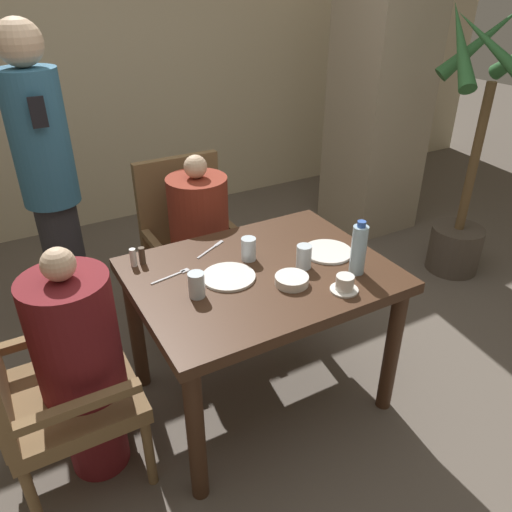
# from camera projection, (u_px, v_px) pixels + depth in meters

# --- Properties ---
(ground_plane) EXTENTS (16.00, 16.00, 0.00)m
(ground_plane) POSITION_uv_depth(u_px,v_px,m) (260.00, 393.00, 2.51)
(ground_plane) COLOR #60564C
(wall_back) EXTENTS (8.00, 0.06, 2.80)m
(wall_back) POSITION_uv_depth(u_px,v_px,m) (97.00, 41.00, 3.64)
(wall_back) COLOR beige
(wall_back) RESTS_ON ground_plane
(pillar_stone) EXTENTS (0.58, 0.58, 2.70)m
(pillar_stone) POSITION_uv_depth(u_px,v_px,m) (385.00, 51.00, 3.58)
(pillar_stone) COLOR tan
(pillar_stone) RESTS_ON ground_plane
(dining_table) EXTENTS (1.09, 0.84, 0.72)m
(dining_table) POSITION_uv_depth(u_px,v_px,m) (261.00, 291.00, 2.20)
(dining_table) COLOR #422819
(dining_table) RESTS_ON ground_plane
(chair_left_side) EXTENTS (0.50, 0.50, 0.95)m
(chair_left_side) POSITION_uv_depth(u_px,v_px,m) (43.00, 385.00, 1.86)
(chair_left_side) COLOR brown
(chair_left_side) RESTS_ON ground_plane
(diner_in_left_chair) EXTENTS (0.32, 0.32, 1.04)m
(diner_in_left_chair) POSITION_uv_depth(u_px,v_px,m) (81.00, 365.00, 1.90)
(diner_in_left_chair) COLOR maroon
(diner_in_left_chair) RESTS_ON ground_plane
(chair_far_side) EXTENTS (0.50, 0.50, 0.95)m
(chair_far_side) POSITION_uv_depth(u_px,v_px,m) (190.00, 239.00, 2.88)
(chair_far_side) COLOR brown
(chair_far_side) RESTS_ON ground_plane
(diner_in_far_chair) EXTENTS (0.32, 0.32, 1.04)m
(diner_in_far_chair) POSITION_uv_depth(u_px,v_px,m) (200.00, 244.00, 2.75)
(diner_in_far_chair) COLOR maroon
(diner_in_far_chair) RESTS_ON ground_plane
(standing_host) EXTENTS (0.28, 0.32, 1.67)m
(standing_host) POSITION_uv_depth(u_px,v_px,m) (49.00, 181.00, 2.57)
(standing_host) COLOR #2D2D33
(standing_host) RESTS_ON ground_plane
(potted_palm) EXTENTS (0.74, 0.75, 1.74)m
(potted_palm) POSITION_uv_depth(u_px,v_px,m) (473.00, 170.00, 3.19)
(potted_palm) COLOR #4C4238
(potted_palm) RESTS_ON ground_plane
(plate_main_left) EXTENTS (0.23, 0.23, 0.01)m
(plate_main_left) POSITION_uv_depth(u_px,v_px,m) (328.00, 252.00, 2.28)
(plate_main_left) COLOR white
(plate_main_left) RESTS_ON dining_table
(plate_main_right) EXTENTS (0.23, 0.23, 0.01)m
(plate_main_right) POSITION_uv_depth(u_px,v_px,m) (229.00, 277.00, 2.09)
(plate_main_right) COLOR white
(plate_main_right) RESTS_ON dining_table
(teacup_with_saucer) EXTENTS (0.12, 0.12, 0.07)m
(teacup_with_saucer) POSITION_uv_depth(u_px,v_px,m) (345.00, 284.00, 2.00)
(teacup_with_saucer) COLOR white
(teacup_with_saucer) RESTS_ON dining_table
(bowl_small) EXTENTS (0.14, 0.14, 0.04)m
(bowl_small) POSITION_uv_depth(u_px,v_px,m) (292.00, 280.00, 2.05)
(bowl_small) COLOR white
(bowl_small) RESTS_ON dining_table
(water_bottle) EXTENTS (0.06, 0.06, 0.24)m
(water_bottle) POSITION_uv_depth(u_px,v_px,m) (359.00, 249.00, 2.08)
(water_bottle) COLOR #A3C6DB
(water_bottle) RESTS_ON dining_table
(glass_tall_near) EXTENTS (0.07, 0.07, 0.11)m
(glass_tall_near) POSITION_uv_depth(u_px,v_px,m) (197.00, 285.00, 1.95)
(glass_tall_near) COLOR silver
(glass_tall_near) RESTS_ON dining_table
(glass_tall_mid) EXTENTS (0.07, 0.07, 0.11)m
(glass_tall_mid) POSITION_uv_depth(u_px,v_px,m) (304.00, 257.00, 2.15)
(glass_tall_mid) COLOR silver
(glass_tall_mid) RESTS_ON dining_table
(glass_tall_far) EXTENTS (0.07, 0.07, 0.11)m
(glass_tall_far) POSITION_uv_depth(u_px,v_px,m) (249.00, 249.00, 2.21)
(glass_tall_far) COLOR silver
(glass_tall_far) RESTS_ON dining_table
(salt_shaker) EXTENTS (0.03, 0.03, 0.08)m
(salt_shaker) POSITION_uv_depth(u_px,v_px,m) (133.00, 257.00, 2.16)
(salt_shaker) COLOR white
(salt_shaker) RESTS_ON dining_table
(pepper_shaker) EXTENTS (0.03, 0.03, 0.08)m
(pepper_shaker) POSITION_uv_depth(u_px,v_px,m) (142.00, 256.00, 2.18)
(pepper_shaker) COLOR #4C3D2D
(pepper_shaker) RESTS_ON dining_table
(fork_beside_plate) EXTENTS (0.18, 0.05, 0.00)m
(fork_beside_plate) POSITION_uv_depth(u_px,v_px,m) (174.00, 275.00, 2.11)
(fork_beside_plate) COLOR silver
(fork_beside_plate) RESTS_ON dining_table
(knife_beside_plate) EXTENTS (0.18, 0.11, 0.00)m
(knife_beside_plate) POSITION_uv_depth(u_px,v_px,m) (212.00, 248.00, 2.32)
(knife_beside_plate) COLOR silver
(knife_beside_plate) RESTS_ON dining_table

